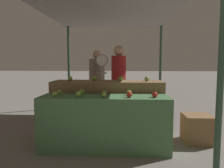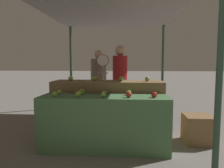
{
  "view_description": "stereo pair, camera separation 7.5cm",
  "coord_description": "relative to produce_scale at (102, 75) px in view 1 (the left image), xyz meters",
  "views": [
    {
      "loc": [
        0.29,
        -3.17,
        1.31
      ],
      "look_at": [
        0.09,
        0.3,
        0.96
      ],
      "focal_mm": 35.0,
      "sensor_mm": 36.0,
      "label": 1
    },
    {
      "loc": [
        0.36,
        -3.17,
        1.31
      ],
      "look_at": [
        0.09,
        0.3,
        0.96
      ],
      "focal_mm": 35.0,
      "sensor_mm": 36.0,
      "label": 2
    }
  ],
  "objects": [
    {
      "name": "apple_back_2",
      "position": [
        0.4,
        -0.67,
        -0.02
      ],
      "size": [
        0.09,
        0.09,
        0.09
      ],
      "primitive_type": "sphere",
      "color": "#7AA338",
      "rests_on": "display_counter_back"
    },
    {
      "name": "apple_front_5",
      "position": [
        -0.54,
        -1.16,
        -0.2
      ],
      "size": [
        0.08,
        0.08,
        0.08
      ],
      "primitive_type": "sphere",
      "color": "#8EB247",
      "rests_on": "display_counter_front"
    },
    {
      "name": "apple_front_6",
      "position": [
        -0.19,
        -1.15,
        -0.19
      ],
      "size": [
        0.09,
        0.09,
        0.09
      ],
      "primitive_type": "sphere",
      "color": "#7AA338",
      "rests_on": "display_counter_front"
    },
    {
      "name": "person_vendor_at_scale",
      "position": [
        0.34,
        0.29,
        -0.07
      ],
      "size": [
        0.4,
        0.4,
        1.67
      ],
      "rotation": [
        0.0,
        0.0,
        2.82
      ],
      "color": "#2D2D38",
      "rests_on": "ground_plane"
    },
    {
      "name": "person_customer_left",
      "position": [
        -0.23,
        0.98,
        -0.13
      ],
      "size": [
        0.53,
        0.53,
        1.61
      ],
      "rotation": [
        0.0,
        0.0,
        3.64
      ],
      "color": "#2D2D38",
      "rests_on": "ground_plane"
    },
    {
      "name": "wooden_crate_side",
      "position": [
        1.67,
        -0.88,
        -0.82
      ],
      "size": [
        0.45,
        0.45,
        0.45
      ],
      "primitive_type": "cube",
      "color": "olive",
      "rests_on": "ground_plane"
    },
    {
      "name": "apple_front_1",
      "position": [
        -0.19,
        -1.39,
        -0.2
      ],
      "size": [
        0.08,
        0.08,
        0.08
      ],
      "primitive_type": "sphere",
      "color": "#84AD3D",
      "rests_on": "display_counter_front"
    },
    {
      "name": "apple_front_3",
      "position": [
        0.53,
        -1.38,
        -0.2
      ],
      "size": [
        0.08,
        0.08,
        0.08
      ],
      "primitive_type": "sphere",
      "color": "#AD281E",
      "rests_on": "display_counter_front"
    },
    {
      "name": "apple_front_0",
      "position": [
        -0.55,
        -1.37,
        -0.2
      ],
      "size": [
        0.07,
        0.07,
        0.07
      ],
      "primitive_type": "sphere",
      "color": "#84AD3D",
      "rests_on": "display_counter_front"
    },
    {
      "name": "apple_back_1",
      "position": [
        -0.06,
        -0.68,
        -0.02
      ],
      "size": [
        0.08,
        0.08,
        0.08
      ],
      "primitive_type": "sphere",
      "color": "#84AD3D",
      "rests_on": "display_counter_back"
    },
    {
      "name": "display_counter_front",
      "position": [
        0.17,
        -1.27,
        -0.64
      ],
      "size": [
        1.9,
        0.55,
        0.81
      ],
      "primitive_type": "cube",
      "color": "#4C7A4C",
      "rests_on": "ground_plane"
    },
    {
      "name": "apple_front_7",
      "position": [
        0.16,
        -1.16,
        -0.2
      ],
      "size": [
        0.07,
        0.07,
        0.07
      ],
      "primitive_type": "sphere",
      "color": "#7AA338",
      "rests_on": "display_counter_front"
    },
    {
      "name": "apple_front_4",
      "position": [
        0.89,
        -1.37,
        -0.2
      ],
      "size": [
        0.08,
        0.08,
        0.08
      ],
      "primitive_type": "sphere",
      "color": "#AD281E",
      "rests_on": "display_counter_front"
    },
    {
      "name": "display_counter_back",
      "position": [
        0.17,
        -0.67,
        -0.56
      ],
      "size": [
        1.9,
        0.55,
        0.98
      ],
      "primitive_type": "cube",
      "color": "olive",
      "rests_on": "ground_plane"
    },
    {
      "name": "apple_front_2",
      "position": [
        0.17,
        -1.38,
        -0.2
      ],
      "size": [
        0.07,
        0.07,
        0.07
      ],
      "primitive_type": "sphere",
      "color": "#8EB247",
      "rests_on": "display_counter_front"
    },
    {
      "name": "ground_plane",
      "position": [
        0.17,
        -1.27,
        -1.05
      ],
      "size": [
        60.0,
        60.0,
        0.0
      ],
      "primitive_type": "plane",
      "color": "slate"
    },
    {
      "name": "apple_back_3",
      "position": [
        0.85,
        -0.67,
        -0.03
      ],
      "size": [
        0.08,
        0.08,
        0.08
      ],
      "primitive_type": "sphere",
      "color": "#7AA338",
      "rests_on": "display_counter_back"
    },
    {
      "name": "market_canopy",
      "position": [
        0.17,
        -0.22,
        1.18
      ],
      "size": [
        2.8,
        4.05,
        2.36
      ],
      "color": "#33513D",
      "rests_on": "ground_plane"
    },
    {
      "name": "apple_back_0",
      "position": [
        -0.49,
        -0.68,
        -0.02
      ],
      "size": [
        0.08,
        0.08,
        0.08
      ],
      "primitive_type": "sphere",
      "color": "#8EB247",
      "rests_on": "display_counter_back"
    },
    {
      "name": "apple_front_8",
      "position": [
        0.53,
        -1.15,
        -0.2
      ],
      "size": [
        0.08,
        0.08,
        0.08
      ],
      "primitive_type": "sphere",
      "color": "#84AD3D",
      "rests_on": "display_counter_front"
    },
    {
      "name": "produce_scale",
      "position": [
        0.0,
        0.0,
        0.0
      ],
      "size": [
        0.24,
        0.2,
        1.47
      ],
      "color": "#99999E",
      "rests_on": "ground_plane"
    }
  ]
}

